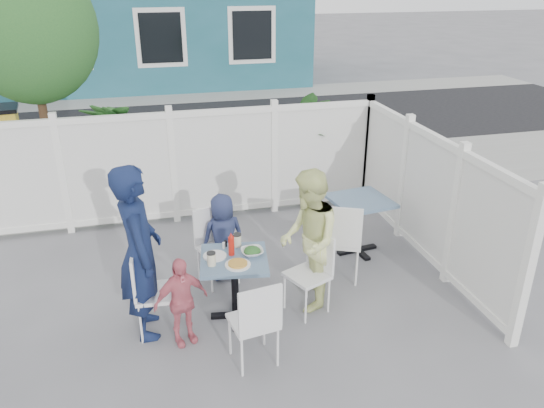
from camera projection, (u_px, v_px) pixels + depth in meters
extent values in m
plane|color=slate|center=(188.00, 318.00, 5.53)|extent=(80.00, 80.00, 0.00)
cube|color=gray|center=(164.00, 186.00, 8.90)|extent=(24.00, 2.60, 0.01)
cube|color=black|center=(154.00, 128.00, 12.18)|extent=(24.00, 5.00, 0.01)
cube|color=gray|center=(149.00, 99.00, 14.93)|extent=(24.00, 1.60, 0.01)
cube|color=black|center=(26.00, 42.00, 13.98)|extent=(1.20, 0.04, 1.40)
cube|color=black|center=(179.00, 37.00, 14.88)|extent=(1.20, 0.04, 1.40)
cube|color=white|center=(173.00, 167.00, 7.35)|extent=(5.80, 0.04, 1.40)
cube|color=white|center=(169.00, 115.00, 7.05)|extent=(5.86, 0.08, 0.08)
cube|color=white|center=(177.00, 217.00, 7.66)|extent=(5.86, 0.08, 0.12)
cube|color=white|center=(427.00, 196.00, 6.41)|extent=(0.04, 3.60, 1.40)
cube|color=white|center=(435.00, 137.00, 6.11)|extent=(0.08, 3.66, 0.08)
cube|color=white|center=(420.00, 251.00, 6.71)|extent=(0.08, 3.66, 0.12)
cylinder|color=#382316|center=(47.00, 132.00, 7.61)|extent=(0.12, 0.12, 2.40)
ellipsoid|color=#225524|center=(29.00, 30.00, 7.05)|extent=(1.80, 1.62, 1.98)
imported|color=#225524|center=(119.00, 156.00, 7.80)|extent=(1.15, 1.15, 1.65)
imported|color=#225524|center=(291.00, 149.00, 8.33)|extent=(1.20, 1.38, 1.51)
cube|color=#436783|center=(234.00, 260.00, 5.28)|extent=(0.76, 0.76, 0.04)
cylinder|color=black|center=(235.00, 289.00, 5.42)|extent=(0.08, 0.08, 0.64)
cube|color=black|center=(236.00, 315.00, 5.55)|extent=(0.53, 0.16, 0.04)
cube|color=black|center=(236.00, 315.00, 5.55)|extent=(0.16, 0.53, 0.04)
cube|color=#436783|center=(361.00, 201.00, 6.56)|extent=(0.78, 0.78, 0.04)
cylinder|color=black|center=(359.00, 226.00, 6.70)|extent=(0.08, 0.08, 0.67)
cube|color=black|center=(357.00, 250.00, 6.84)|extent=(0.55, 0.15, 0.04)
cube|color=black|center=(357.00, 250.00, 6.84)|extent=(0.15, 0.55, 0.04)
cube|color=white|center=(157.00, 293.00, 5.17)|extent=(0.42, 0.44, 0.04)
cube|color=white|center=(135.00, 273.00, 5.04)|extent=(0.06, 0.41, 0.44)
cylinder|color=white|center=(176.00, 300.00, 5.44)|extent=(0.02, 0.02, 0.44)
cylinder|color=white|center=(176.00, 320.00, 5.12)|extent=(0.02, 0.02, 0.44)
cylinder|color=white|center=(143.00, 303.00, 5.39)|extent=(0.02, 0.02, 0.44)
cylinder|color=white|center=(141.00, 324.00, 5.07)|extent=(0.02, 0.02, 0.44)
cube|color=white|center=(307.00, 276.00, 5.49)|extent=(0.50, 0.51, 0.04)
cube|color=white|center=(321.00, 250.00, 5.50)|extent=(0.19, 0.37, 0.42)
cylinder|color=white|center=(306.00, 306.00, 5.36)|extent=(0.02, 0.02, 0.42)
cylinder|color=white|center=(285.00, 291.00, 5.61)|extent=(0.02, 0.02, 0.42)
cylinder|color=white|center=(329.00, 295.00, 5.54)|extent=(0.02, 0.02, 0.42)
cylinder|color=white|center=(307.00, 281.00, 5.79)|extent=(0.02, 0.02, 0.42)
cube|color=white|center=(218.00, 249.00, 6.01)|extent=(0.50, 0.49, 0.04)
cube|color=white|center=(210.00, 224.00, 6.05)|extent=(0.39, 0.16, 0.43)
cylinder|color=white|center=(238.00, 267.00, 6.06)|extent=(0.02, 0.02, 0.43)
cylinder|color=white|center=(212.00, 276.00, 5.89)|extent=(0.02, 0.02, 0.43)
cylinder|color=white|center=(225.00, 255.00, 6.30)|extent=(0.02, 0.02, 0.43)
cylinder|color=white|center=(199.00, 263.00, 6.13)|extent=(0.02, 0.02, 0.43)
cube|color=white|center=(253.00, 321.00, 4.77)|extent=(0.46, 0.44, 0.04)
cube|color=white|center=(261.00, 310.00, 4.52)|extent=(0.40, 0.09, 0.43)
cylinder|color=white|center=(230.00, 335.00, 4.93)|extent=(0.02, 0.02, 0.43)
cylinder|color=white|center=(264.00, 326.00, 5.05)|extent=(0.02, 0.02, 0.43)
cylinder|color=white|center=(242.00, 357.00, 4.65)|extent=(0.02, 0.02, 0.43)
cylinder|color=white|center=(278.00, 346.00, 4.78)|extent=(0.02, 0.02, 0.43)
cube|color=white|center=(342.00, 240.00, 6.10)|extent=(0.58, 0.57, 0.04)
cube|color=white|center=(342.00, 228.00, 5.81)|extent=(0.41, 0.21, 0.47)
cylinder|color=white|center=(326.00, 250.00, 6.39)|extent=(0.03, 0.03, 0.47)
cylinder|color=white|center=(358.00, 252.00, 6.32)|extent=(0.03, 0.03, 0.47)
cylinder|color=white|center=(323.00, 264.00, 6.07)|extent=(0.03, 0.03, 0.47)
cylinder|color=white|center=(357.00, 268.00, 6.00)|extent=(0.03, 0.03, 0.47)
imported|color=#111C3F|center=(140.00, 252.00, 5.00)|extent=(0.46, 0.67, 1.76)
imported|color=#D8E848|center=(308.00, 241.00, 5.48)|extent=(0.73, 0.85, 1.52)
imported|color=navy|center=(223.00, 237.00, 6.08)|extent=(0.56, 0.43, 1.04)
imported|color=#D96878|center=(181.00, 301.00, 5.00)|extent=(0.58, 0.37, 0.91)
cylinder|color=white|center=(238.00, 265.00, 5.13)|extent=(0.25, 0.25, 0.02)
cylinder|color=white|center=(215.00, 256.00, 5.29)|extent=(0.24, 0.24, 0.02)
imported|color=white|center=(252.00, 252.00, 5.33)|extent=(0.22, 0.22, 0.05)
cylinder|color=beige|center=(211.00, 259.00, 5.12)|extent=(0.08, 0.08, 0.13)
cylinder|color=beige|center=(237.00, 241.00, 5.47)|extent=(0.09, 0.09, 0.13)
cylinder|color=red|center=(231.00, 246.00, 5.30)|extent=(0.06, 0.06, 0.20)
cylinder|color=white|center=(224.00, 245.00, 5.44)|extent=(0.03, 0.03, 0.07)
cylinder|color=black|center=(226.00, 243.00, 5.48)|extent=(0.03, 0.03, 0.07)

